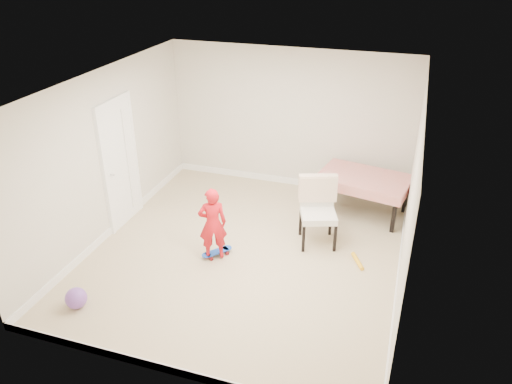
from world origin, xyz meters
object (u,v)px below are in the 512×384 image
(dining_table, at_px, (363,194))
(dining_chair, at_px, (318,213))
(child, at_px, (213,226))
(balloon, at_px, (76,298))
(skateboard, at_px, (217,253))

(dining_table, xyz_separation_m, dining_chair, (-0.53, -1.19, 0.19))
(dining_chair, bearing_deg, child, -165.73)
(dining_chair, height_order, balloon, dining_chair)
(dining_table, bearing_deg, balloon, -119.87)
(dining_table, height_order, skateboard, dining_table)
(dining_table, xyz_separation_m, skateboard, (-1.89, -2.00, -0.31))
(skateboard, bearing_deg, balloon, -178.50)
(dining_table, bearing_deg, child, -121.24)
(skateboard, xyz_separation_m, balloon, (-1.28, -1.65, 0.10))
(skateboard, bearing_deg, dining_table, -3.98)
(dining_table, height_order, balloon, dining_table)
(dining_chair, bearing_deg, skateboard, -168.04)
(balloon, bearing_deg, dining_table, 48.98)
(dining_table, distance_m, balloon, 4.84)
(skateboard, distance_m, balloon, 2.09)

